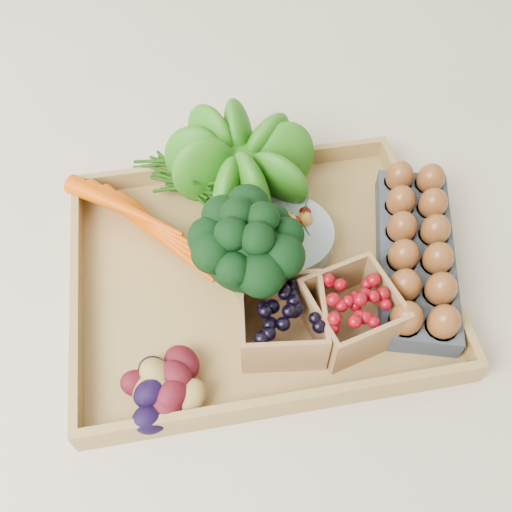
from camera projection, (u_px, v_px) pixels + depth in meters
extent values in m
plane|color=beige|center=(256.00, 278.00, 0.89)|extent=(4.00, 4.00, 0.00)
cube|color=#A48145|center=(256.00, 276.00, 0.89)|extent=(0.55, 0.45, 0.01)
sphere|color=#27560D|center=(238.00, 159.00, 0.92)|extent=(0.16, 0.16, 0.16)
cylinder|color=#8C9EA5|center=(284.00, 239.00, 0.90)|extent=(0.15, 0.15, 0.04)
cube|color=#373D47|center=(415.00, 255.00, 0.88)|extent=(0.20, 0.34, 0.04)
cube|color=black|center=(282.00, 321.00, 0.79)|extent=(0.13, 0.13, 0.08)
cube|color=#6D040C|center=(351.00, 312.00, 0.80)|extent=(0.14, 0.14, 0.08)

